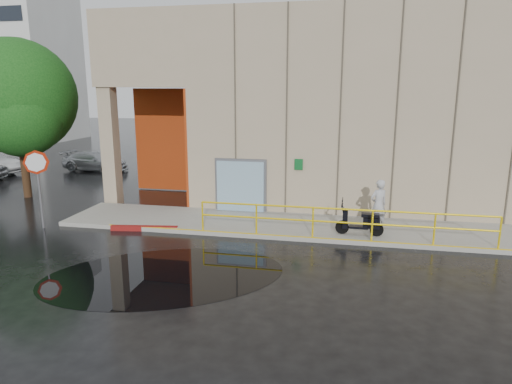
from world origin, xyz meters
TOP-DOWN VIEW (x-y plane):
  - ground at (0.00, 0.00)m, footprint 120.00×120.00m
  - sidewalk at (4.00, 4.50)m, footprint 20.00×3.00m
  - building at (5.10, 10.98)m, footprint 20.00×10.17m
  - guardrail at (4.25, 3.15)m, footprint 9.56×0.06m
  - distant_building at (-28.00, 27.98)m, footprint 12.00×8.08m
  - person at (5.45, 4.40)m, footprint 0.77×0.70m
  - scooter at (4.84, 3.66)m, footprint 1.59×0.57m
  - stop_sign at (-6.40, 2.66)m, footprint 0.71×0.55m
  - red_curb at (-2.67, 3.10)m, footprint 2.40×0.53m
  - puddle at (-0.42, -0.50)m, footprint 7.64×6.35m
  - car_c at (-10.81, 13.78)m, footprint 4.23×2.05m
  - tree_near at (-10.08, 6.71)m, footprint 5.14×5.14m

SIDE VIEW (x-z plane):
  - ground at x=0.00m, z-range 0.00..0.00m
  - puddle at x=-0.42m, z-range 0.00..0.01m
  - sidewalk at x=4.00m, z-range 0.00..0.15m
  - red_curb at x=-2.67m, z-range 0.00..0.18m
  - car_c at x=-10.81m, z-range 0.00..1.19m
  - guardrail at x=4.25m, z-range 0.16..1.19m
  - scooter at x=4.84m, z-range 0.24..1.46m
  - person at x=5.45m, z-range 0.15..1.93m
  - stop_sign at x=-6.40m, z-range 0.63..3.48m
  - building at x=5.10m, z-range 0.21..8.21m
  - tree_near at x=-10.08m, z-range 0.80..7.94m
  - distant_building at x=-28.00m, z-range 0.00..15.00m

